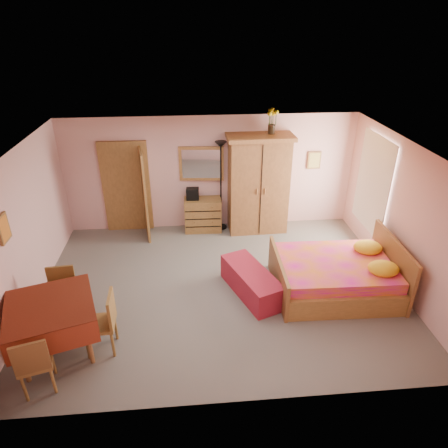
{
  "coord_description": "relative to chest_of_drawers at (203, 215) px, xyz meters",
  "views": [
    {
      "loc": [
        -0.47,
        -6.0,
        4.46
      ],
      "look_at": [
        0.1,
        0.3,
        1.15
      ],
      "focal_mm": 32.0,
      "sensor_mm": 36.0,
      "label": 1
    }
  ],
  "objects": [
    {
      "name": "floor",
      "position": [
        0.21,
        -2.24,
        -0.39
      ],
      "size": [
        6.5,
        6.5,
        0.0
      ],
      "primitive_type": "plane",
      "color": "slate",
      "rests_on": "ground"
    },
    {
      "name": "ceiling",
      "position": [
        0.21,
        -2.24,
        2.21
      ],
      "size": [
        6.5,
        6.5,
        0.0
      ],
      "primitive_type": "plane",
      "rotation": [
        3.14,
        0.0,
        0.0
      ],
      "color": "brown",
      "rests_on": "wall_back"
    },
    {
      "name": "wall_back",
      "position": [
        0.21,
        0.26,
        0.91
      ],
      "size": [
        6.5,
        0.1,
        2.6
      ],
      "primitive_type": "cube",
      "color": "#E0A6A2",
      "rests_on": "floor"
    },
    {
      "name": "wall_front",
      "position": [
        0.21,
        -4.74,
        0.91
      ],
      "size": [
        6.5,
        0.1,
        2.6
      ],
      "primitive_type": "cube",
      "color": "#E0A6A2",
      "rests_on": "floor"
    },
    {
      "name": "wall_left",
      "position": [
        -3.04,
        -2.24,
        0.91
      ],
      "size": [
        0.1,
        5.0,
        2.6
      ],
      "primitive_type": "cube",
      "color": "#E0A6A2",
      "rests_on": "floor"
    },
    {
      "name": "wall_right",
      "position": [
        3.46,
        -2.24,
        0.91
      ],
      "size": [
        0.1,
        5.0,
        2.6
      ],
      "primitive_type": "cube",
      "color": "#E0A6A2",
      "rests_on": "floor"
    },
    {
      "name": "doorway",
      "position": [
        -1.69,
        0.23,
        0.63
      ],
      "size": [
        1.06,
        0.12,
        2.15
      ],
      "primitive_type": "cube",
      "color": "#9E6B35",
      "rests_on": "floor"
    },
    {
      "name": "window",
      "position": [
        3.42,
        -1.04,
        1.06
      ],
      "size": [
        0.08,
        1.4,
        1.95
      ],
      "primitive_type": "cube",
      "color": "white",
      "rests_on": "wall_right"
    },
    {
      "name": "picture_left",
      "position": [
        -3.01,
        -2.84,
        1.31
      ],
      "size": [
        0.04,
        0.32,
        0.42
      ],
      "primitive_type": "cube",
      "color": "orange",
      "rests_on": "wall_left"
    },
    {
      "name": "picture_back",
      "position": [
        2.56,
        0.23,
        1.16
      ],
      "size": [
        0.3,
        0.04,
        0.4
      ],
      "primitive_type": "cube",
      "color": "#D8BF59",
      "rests_on": "wall_back"
    },
    {
      "name": "chest_of_drawers",
      "position": [
        0.0,
        0.0,
        0.0
      ],
      "size": [
        0.84,
        0.44,
        0.79
      ],
      "primitive_type": "cube",
      "rotation": [
        0.0,
        0.0,
        -0.03
      ],
      "color": "olive",
      "rests_on": "floor"
    },
    {
      "name": "wall_mirror",
      "position": [
        0.0,
        0.21,
        1.16
      ],
      "size": [
        0.99,
        0.13,
        0.78
      ],
      "primitive_type": "cube",
      "rotation": [
        0.0,
        0.0,
        -0.08
      ],
      "color": "silver",
      "rests_on": "wall_back"
    },
    {
      "name": "stereo",
      "position": [
        -0.22,
        0.02,
        0.52
      ],
      "size": [
        0.29,
        0.22,
        0.26
      ],
      "primitive_type": "cube",
      "rotation": [
        0.0,
        0.0,
        -0.07
      ],
      "color": "black",
      "rests_on": "chest_of_drawers"
    },
    {
      "name": "floor_lamp",
      "position": [
        0.42,
        0.08,
        0.65
      ],
      "size": [
        0.33,
        0.33,
        2.08
      ],
      "primitive_type": "cube",
      "rotation": [
        0.0,
        0.0,
        0.3
      ],
      "color": "black",
      "rests_on": "floor"
    },
    {
      "name": "wardrobe",
      "position": [
        1.25,
        -0.05,
        0.73
      ],
      "size": [
        1.45,
        0.78,
        2.24
      ],
      "primitive_type": "cube",
      "rotation": [
        0.0,
        0.0,
        0.03
      ],
      "color": "#945D32",
      "rests_on": "floor"
    },
    {
      "name": "sunflower_vase",
      "position": [
        1.49,
        0.01,
        2.11
      ],
      "size": [
        0.22,
        0.22,
        0.54
      ],
      "primitive_type": "cube",
      "rotation": [
        0.0,
        0.0,
        -0.0
      ],
      "color": "yellow",
      "rests_on": "wardrobe"
    },
    {
      "name": "bed",
      "position": [
        2.25,
        -2.51,
        0.1
      ],
      "size": [
        2.19,
        1.74,
        0.99
      ],
      "primitive_type": "cube",
      "rotation": [
        0.0,
        0.0,
        -0.03
      ],
      "color": "#D51490",
      "rests_on": "floor"
    },
    {
      "name": "bench",
      "position": [
        0.75,
        -2.47,
        -0.16
      ],
      "size": [
        1.0,
        1.52,
        0.48
      ],
      "primitive_type": "cube",
      "rotation": [
        0.0,
        0.0,
        0.37
      ],
      "color": "maroon",
      "rests_on": "floor"
    },
    {
      "name": "dining_table",
      "position": [
        -2.31,
        -3.61,
        0.04
      ],
      "size": [
        1.48,
        1.48,
        0.86
      ],
      "primitive_type": "cube",
      "rotation": [
        0.0,
        0.0,
        0.31
      ],
      "color": "maroon",
      "rests_on": "floor"
    },
    {
      "name": "chair_south",
      "position": [
        -2.37,
        -4.26,
        0.08
      ],
      "size": [
        0.53,
        0.53,
        0.94
      ],
      "primitive_type": "cube",
      "rotation": [
        0.0,
        0.0,
        0.28
      ],
      "color": "#9E6D35",
      "rests_on": "floor"
    },
    {
      "name": "chair_north",
      "position": [
        -2.37,
        -2.94,
        0.08
      ],
      "size": [
        0.46,
        0.46,
        0.94
      ],
      "primitive_type": "cube",
      "rotation": [
        0.0,
        0.0,
        3.23
      ],
      "color": "olive",
      "rests_on": "floor"
    },
    {
      "name": "chair_west",
      "position": [
        -2.95,
        -3.59,
        0.02
      ],
      "size": [
        0.48,
        0.48,
        0.84
      ],
      "primitive_type": "cube",
      "rotation": [
        0.0,
        0.0,
        -1.23
      ],
      "color": "#A86838",
      "rests_on": "floor"
    },
    {
      "name": "chair_east",
      "position": [
        -1.66,
        -3.62,
        0.09
      ],
      "size": [
        0.46,
        0.46,
        0.97
      ],
      "primitive_type": "cube",
      "rotation": [
        0.0,
        0.0,
        1.61
      ],
      "color": "olive",
      "rests_on": "floor"
    }
  ]
}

